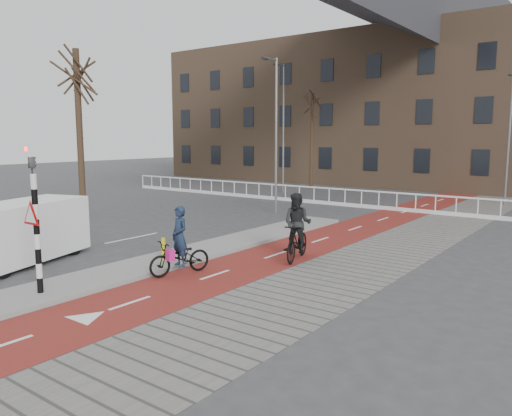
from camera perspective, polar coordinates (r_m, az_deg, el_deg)
The scene contains 16 objects.
ground at distance 13.95m, azimuth -14.92°, elevation -8.21°, with size 120.00×120.00×0.00m, color #38383A.
bike_lane at distance 20.73m, azimuth 10.07°, elevation -2.71°, with size 2.50×60.00×0.01m, color maroon.
sidewalk at distance 19.67m, azimuth 17.39°, elevation -3.55°, with size 3.00×60.00×0.01m, color slate.
curb_island at distance 17.07m, azimuth -5.83°, elevation -4.77°, with size 1.80×16.00×0.12m, color gray.
traffic_signal at distance 12.92m, azimuth -23.94°, elevation -0.89°, with size 0.80×0.80×3.68m.
bollard at distance 15.55m, azimuth -10.52°, elevation -4.62°, with size 0.12×0.12×0.69m, color #F8EF0D.
cyclist_near at distance 14.21m, azimuth -8.71°, elevation -4.98°, with size 1.16×1.97×1.94m.
cyclist_far at distance 15.67m, azimuth 4.75°, elevation -2.83°, with size 1.06×2.07×2.12m.
van at distance 16.83m, azimuth -25.44°, elevation -2.47°, with size 3.01×4.70×1.88m.
railing at distance 29.87m, azimuth 4.97°, elevation 1.26°, with size 28.00×0.10×0.99m.
townhouse_row at distance 42.65m, azimuth 18.45°, elevation 13.03°, with size 46.00×10.00×15.90m.
tree_left at distance 25.96m, azimuth -19.50°, elevation 8.01°, with size 0.31×0.31×8.03m, color black.
tree_mid at distance 38.16m, azimuth 6.38°, elevation 7.58°, with size 0.26×0.26×7.06m, color black.
streetlight_near at distance 25.10m, azimuth 2.32°, elevation 8.07°, with size 0.12×0.12×7.68m, color slate.
streetlight_left at distance 35.04m, azimuth 3.16°, elevation 8.98°, with size 0.12×0.12×8.78m, color slate.
streetlight_right at distance 32.27m, azimuth 26.94°, elevation 6.96°, with size 0.12×0.12×7.39m, color slate.
Camera 1 is at (10.57, -8.24, 3.85)m, focal length 35.00 mm.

